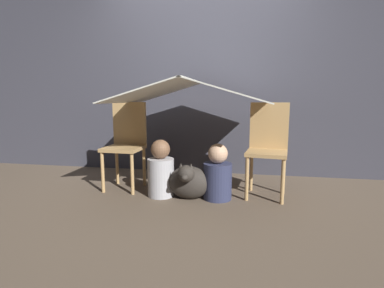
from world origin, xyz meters
TOP-DOWN VIEW (x-y plane):
  - ground_plane at (0.00, 0.00)m, footprint 8.80×8.80m
  - wall_back at (0.00, 1.05)m, footprint 7.00×0.05m
  - chair_left at (-0.75, 0.22)m, footprint 0.40×0.40m
  - chair_right at (0.76, 0.22)m, footprint 0.44×0.44m
  - sheet_canopy at (0.00, 0.14)m, footprint 1.51×1.22m
  - person_front at (-0.29, -0.01)m, footprint 0.27×0.27m
  - person_second at (0.28, -0.00)m, footprint 0.28×0.28m
  - dog at (0.01, -0.06)m, footprint 0.42×0.39m
  - floor_cushion at (0.06, 0.30)m, footprint 0.36×0.29m

SIDE VIEW (x-z plane):
  - ground_plane at x=0.00m, z-range 0.00..0.00m
  - floor_cushion at x=0.06m, z-range 0.00..0.10m
  - dog at x=0.01m, z-range -0.02..0.38m
  - person_second at x=0.28m, z-range -0.04..0.51m
  - person_front at x=-0.29m, z-range -0.04..0.54m
  - chair_left at x=-0.75m, z-range 0.05..0.99m
  - chair_right at x=0.76m, z-range 0.05..0.99m
  - sheet_canopy at x=0.00m, z-range 0.94..1.17m
  - wall_back at x=0.00m, z-range 0.00..2.50m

